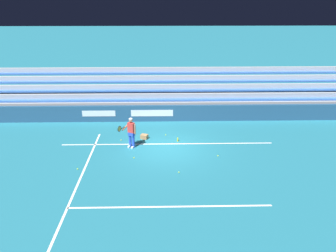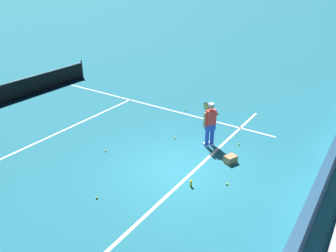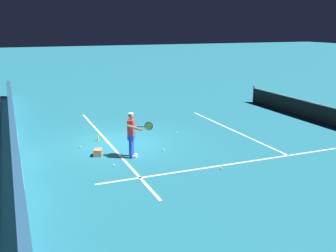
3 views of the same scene
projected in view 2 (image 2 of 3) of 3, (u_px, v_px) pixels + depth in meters
ground_plane at (178, 169)px, 10.89m from camera, size 160.00×160.00×0.00m
court_baseline_white at (191, 173)px, 10.64m from camera, size 12.00×0.10×0.01m
court_sideline_white at (154, 106)px, 15.99m from camera, size 0.10×12.00×0.01m
court_service_line_white at (67, 129)px, 13.65m from camera, size 8.22×0.10×0.01m
back_wall_sponsor_board at (315, 200)px, 8.54m from camera, size 27.53×0.25×1.10m
tennis_player at (210, 124)px, 11.96m from camera, size 0.92×0.87×1.71m
ball_box_cardboard at (231, 159)px, 11.21m from camera, size 0.48×0.43×0.26m
tennis_ball_toward_net at (239, 144)px, 12.39m from camera, size 0.07×0.07×0.07m
tennis_ball_far_right at (97, 198)px, 9.45m from camera, size 0.07×0.07×0.07m
tennis_ball_near_player at (186, 110)px, 15.40m from camera, size 0.07×0.07×0.07m
tennis_ball_stray_back at (227, 184)px, 10.06m from camera, size 0.07×0.07×0.07m
tennis_ball_midcourt at (175, 138)px, 12.84m from camera, size 0.07×0.07×0.07m
tennis_ball_on_baseline at (106, 151)px, 11.92m from camera, size 0.07×0.07×0.07m
water_bottle at (191, 184)px, 9.96m from camera, size 0.07×0.07×0.22m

